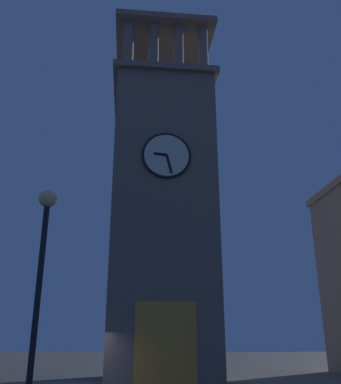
% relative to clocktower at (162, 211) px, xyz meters
% --- Properties ---
extents(clocktower, '(6.78, 6.92, 25.85)m').
position_rel_clocktower_xyz_m(clocktower, '(0.00, 0.00, 0.00)').
color(clocktower, '#75665B').
rests_on(clocktower, ground_plane).
extents(street_lamp, '(0.44, 0.44, 5.46)m').
position_rel_clocktower_xyz_m(street_lamp, '(4.09, 15.91, -6.12)').
color(street_lamp, black).
rests_on(street_lamp, ground_plane).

